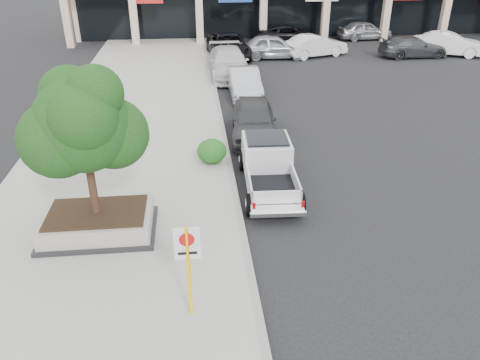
{
  "coord_description": "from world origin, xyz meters",
  "views": [
    {
      "loc": [
        -2.78,
        -11.02,
        7.72
      ],
      "look_at": [
        -1.48,
        1.5,
        1.12
      ],
      "focal_mm": 35.0,
      "sensor_mm": 36.0,
      "label": 1
    }
  ],
  "objects_px": {
    "curb_car_d": "(228,46)",
    "lot_car_b": "(315,46)",
    "pickup_truck": "(269,168)",
    "lot_car_d": "(288,35)",
    "lot_car_c": "(413,47)",
    "curb_car_c": "(229,63)",
    "curb_car_b": "(244,82)",
    "lot_car_a": "(273,47)",
    "planter_tree": "(89,123)",
    "no_parking_sign": "(188,260)",
    "lot_car_f": "(448,44)",
    "planter": "(98,222)",
    "curb_car_a": "(254,120)",
    "lot_car_e": "(365,30)"
  },
  "relations": [
    {
      "from": "curb_car_c",
      "to": "lot_car_b",
      "type": "relative_size",
      "value": 1.24
    },
    {
      "from": "pickup_truck",
      "to": "curb_car_d",
      "type": "bearing_deg",
      "value": 91.69
    },
    {
      "from": "planter",
      "to": "lot_car_d",
      "type": "height_order",
      "value": "lot_car_d"
    },
    {
      "from": "planter",
      "to": "curb_car_d",
      "type": "bearing_deg",
      "value": 75.86
    },
    {
      "from": "planter_tree",
      "to": "lot_car_d",
      "type": "relative_size",
      "value": 0.72
    },
    {
      "from": "lot_car_a",
      "to": "lot_car_b",
      "type": "relative_size",
      "value": 1.03
    },
    {
      "from": "lot_car_d",
      "to": "curb_car_d",
      "type": "bearing_deg",
      "value": 125.91
    },
    {
      "from": "planter",
      "to": "lot_car_d",
      "type": "xyz_separation_m",
      "value": [
        10.54,
        25.83,
        0.29
      ]
    },
    {
      "from": "curb_car_c",
      "to": "lot_car_b",
      "type": "bearing_deg",
      "value": 34.39
    },
    {
      "from": "pickup_truck",
      "to": "lot_car_c",
      "type": "xyz_separation_m",
      "value": [
        13.25,
        18.29,
        -0.07
      ]
    },
    {
      "from": "lot_car_f",
      "to": "no_parking_sign",
      "type": "bearing_deg",
      "value": 164.74
    },
    {
      "from": "curb_car_b",
      "to": "lot_car_a",
      "type": "height_order",
      "value": "lot_car_a"
    },
    {
      "from": "curb_car_d",
      "to": "lot_car_c",
      "type": "bearing_deg",
      "value": -7.24
    },
    {
      "from": "lot_car_e",
      "to": "lot_car_d",
      "type": "bearing_deg",
      "value": 96.94
    },
    {
      "from": "no_parking_sign",
      "to": "curb_car_a",
      "type": "xyz_separation_m",
      "value": [
        2.78,
        10.56,
        -0.85
      ]
    },
    {
      "from": "planter",
      "to": "curb_car_b",
      "type": "height_order",
      "value": "curb_car_b"
    },
    {
      "from": "pickup_truck",
      "to": "lot_car_d",
      "type": "xyz_separation_m",
      "value": [
        5.25,
        23.48,
        0.0
      ]
    },
    {
      "from": "lot_car_a",
      "to": "lot_car_e",
      "type": "bearing_deg",
      "value": -54.15
    },
    {
      "from": "curb_car_c",
      "to": "planter_tree",
      "type": "bearing_deg",
      "value": -107.75
    },
    {
      "from": "lot_car_f",
      "to": "lot_car_c",
      "type": "bearing_deg",
      "value": 117.8
    },
    {
      "from": "planter_tree",
      "to": "curb_car_d",
      "type": "relative_size",
      "value": 0.68
    },
    {
      "from": "no_parking_sign",
      "to": "curb_car_d",
      "type": "xyz_separation_m",
      "value": [
        2.9,
        25.32,
        -0.81
      ]
    },
    {
      "from": "no_parking_sign",
      "to": "lot_car_a",
      "type": "xyz_separation_m",
      "value": [
        6.03,
        24.82,
        -0.82
      ]
    },
    {
      "from": "curb_car_c",
      "to": "curb_car_d",
      "type": "xyz_separation_m",
      "value": [
        0.37,
        4.93,
        -0.01
      ]
    },
    {
      "from": "curb_car_c",
      "to": "curb_car_a",
      "type": "bearing_deg",
      "value": -89.61
    },
    {
      "from": "no_parking_sign",
      "to": "lot_car_a",
      "type": "relative_size",
      "value": 0.48
    },
    {
      "from": "lot_car_a",
      "to": "lot_car_f",
      "type": "bearing_deg",
      "value": -89.71
    },
    {
      "from": "curb_car_c",
      "to": "lot_car_b",
      "type": "distance_m",
      "value": 8.07
    },
    {
      "from": "curb_car_c",
      "to": "lot_car_a",
      "type": "distance_m",
      "value": 5.65
    },
    {
      "from": "lot_car_f",
      "to": "lot_car_e",
      "type": "bearing_deg",
      "value": 55.09
    },
    {
      "from": "curb_car_b",
      "to": "curb_car_d",
      "type": "distance_m",
      "value": 8.91
    },
    {
      "from": "lot_car_f",
      "to": "pickup_truck",
      "type": "bearing_deg",
      "value": 161.37
    },
    {
      "from": "curb_car_d",
      "to": "lot_car_b",
      "type": "relative_size",
      "value": 1.28
    },
    {
      "from": "lot_car_a",
      "to": "lot_car_e",
      "type": "height_order",
      "value": "lot_car_a"
    },
    {
      "from": "lot_car_f",
      "to": "lot_car_b",
      "type": "bearing_deg",
      "value": 108.49
    },
    {
      "from": "curb_car_c",
      "to": "planter",
      "type": "bearing_deg",
      "value": -108.02
    },
    {
      "from": "no_parking_sign",
      "to": "curb_car_a",
      "type": "bearing_deg",
      "value": 75.23
    },
    {
      "from": "planter_tree",
      "to": "curb_car_b",
      "type": "height_order",
      "value": "planter_tree"
    },
    {
      "from": "curb_car_b",
      "to": "lot_car_c",
      "type": "distance_m",
      "value": 15.07
    },
    {
      "from": "no_parking_sign",
      "to": "lot_car_c",
      "type": "height_order",
      "value": "no_parking_sign"
    },
    {
      "from": "lot_car_f",
      "to": "planter_tree",
      "type": "bearing_deg",
      "value": 156.59
    },
    {
      "from": "curb_car_d",
      "to": "lot_car_b",
      "type": "distance_m",
      "value": 6.2
    },
    {
      "from": "curb_car_c",
      "to": "lot_car_c",
      "type": "bearing_deg",
      "value": 14.69
    },
    {
      "from": "curb_car_c",
      "to": "lot_car_c",
      "type": "relative_size",
      "value": 1.19
    },
    {
      "from": "lot_car_c",
      "to": "lot_car_d",
      "type": "bearing_deg",
      "value": 55.19
    },
    {
      "from": "curb_car_a",
      "to": "curb_car_b",
      "type": "bearing_deg",
      "value": 93.01
    },
    {
      "from": "planter",
      "to": "lot_car_c",
      "type": "distance_m",
      "value": 27.75
    },
    {
      "from": "planter",
      "to": "lot_car_c",
      "type": "relative_size",
      "value": 0.66
    },
    {
      "from": "no_parking_sign",
      "to": "lot_car_b",
      "type": "bearing_deg",
      "value": 70.07
    },
    {
      "from": "pickup_truck",
      "to": "planter_tree",
      "type": "bearing_deg",
      "value": -154.66
    }
  ]
}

